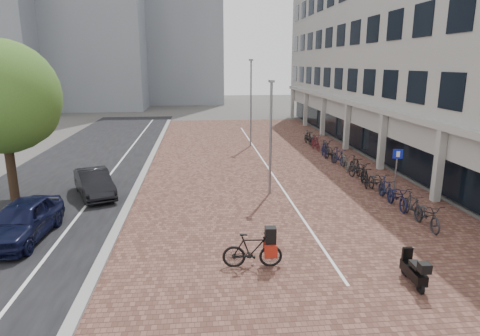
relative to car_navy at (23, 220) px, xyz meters
name	(u,v)px	position (x,y,z in m)	size (l,w,h in m)	color
ground	(257,246)	(8.27, -1.40, -0.72)	(140.00, 140.00, 0.00)	#474442
plaza_brick	(262,164)	(10.27, 10.60, -0.71)	(14.50, 42.00, 0.04)	brown
street_asphalt	(82,168)	(-0.73, 10.60, -0.72)	(8.00, 50.00, 0.03)	black
curb	(147,166)	(3.17, 10.60, -0.65)	(0.35, 42.00, 0.14)	gray
lane_line	(116,167)	(1.27, 10.60, -0.70)	(0.12, 44.00, 0.00)	white
parking_line	(265,164)	(10.47, 10.60, -0.69)	(0.10, 30.00, 0.00)	white
office_building	(411,29)	(21.24, 14.60, 7.72)	(8.40, 40.00, 15.00)	#9F9F9A
bg_towers	(104,4)	(-6.07, 47.54, 13.24)	(33.00, 23.00, 32.00)	gray
car_navy	(23,220)	(0.00, 0.00, 0.00)	(1.70, 4.23, 1.44)	black
car_dark	(94,183)	(1.34, 4.97, -0.08)	(1.35, 3.88, 1.28)	black
hero_bike	(252,250)	(7.90, -2.94, -0.14)	(1.89, 0.63, 1.32)	black
scooter_mid	(414,269)	(12.34, -4.45, -0.24)	(0.43, 1.39, 0.96)	black
parking_sign	(397,164)	(15.77, 3.95, 0.73)	(0.45, 0.16, 2.20)	slate
lamp_near	(271,139)	(9.70, 4.44, 1.97)	(0.12, 0.12, 5.37)	gray
lamp_far	(251,104)	(10.26, 16.48, 2.47)	(0.12, 0.12, 6.39)	slate
street_tree	(6,100)	(-2.07, 4.80, 3.88)	(4.98, 4.98, 7.24)	#382619
bike_row	(345,161)	(14.96, 8.80, -0.20)	(1.32, 20.40, 1.05)	black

